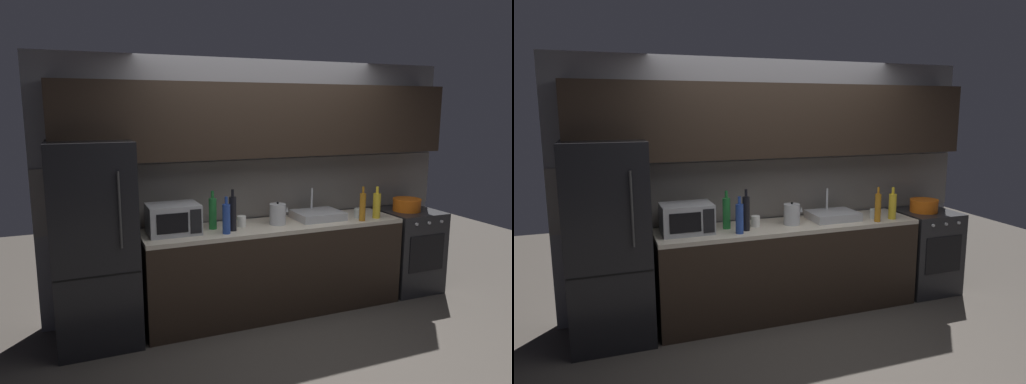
% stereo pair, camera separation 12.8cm
% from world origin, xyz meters
% --- Properties ---
extents(ground_plane, '(10.00, 10.00, 0.00)m').
position_xyz_m(ground_plane, '(0.00, 0.00, 0.00)').
color(ground_plane, '#3D3833').
extents(back_wall, '(4.34, 0.44, 2.50)m').
position_xyz_m(back_wall, '(0.00, 1.20, 1.55)').
color(back_wall, slate).
rests_on(back_wall, ground).
extents(counter_run, '(2.60, 0.60, 0.90)m').
position_xyz_m(counter_run, '(0.00, 0.90, 0.45)').
color(counter_run, black).
rests_on(counter_run, ground).
extents(refrigerator, '(0.68, 0.69, 1.76)m').
position_xyz_m(refrigerator, '(-1.68, 0.90, 0.88)').
color(refrigerator, black).
rests_on(refrigerator, ground).
extents(oven_range, '(0.60, 0.62, 0.90)m').
position_xyz_m(oven_range, '(1.64, 0.90, 0.45)').
color(oven_range, '#232326').
rests_on(oven_range, ground).
extents(microwave, '(0.46, 0.35, 0.27)m').
position_xyz_m(microwave, '(-1.00, 0.92, 1.04)').
color(microwave, '#A8AAAF').
rests_on(microwave, counter_run).
extents(sink_basin, '(0.48, 0.38, 0.30)m').
position_xyz_m(sink_basin, '(0.49, 0.93, 0.94)').
color(sink_basin, '#ADAFB5').
rests_on(sink_basin, counter_run).
extents(kettle, '(0.20, 0.16, 0.23)m').
position_xyz_m(kettle, '(0.02, 0.88, 1.00)').
color(kettle, '#B7BABF').
rests_on(kettle, counter_run).
extents(wine_bottle_amber, '(0.06, 0.06, 0.35)m').
position_xyz_m(wine_bottle_amber, '(0.87, 0.69, 1.05)').
color(wine_bottle_amber, '#B27019').
rests_on(wine_bottle_amber, counter_run).
extents(wine_bottle_green, '(0.07, 0.07, 0.36)m').
position_xyz_m(wine_bottle_green, '(-0.62, 0.94, 1.05)').
color(wine_bottle_green, '#1E6B2D').
rests_on(wine_bottle_green, counter_run).
extents(wine_bottle_yellow, '(0.08, 0.08, 0.33)m').
position_xyz_m(wine_bottle_yellow, '(1.07, 0.74, 1.04)').
color(wine_bottle_yellow, gold).
rests_on(wine_bottle_yellow, counter_run).
extents(wine_bottle_dark, '(0.07, 0.07, 0.39)m').
position_xyz_m(wine_bottle_dark, '(-0.47, 0.81, 1.06)').
color(wine_bottle_dark, black).
rests_on(wine_bottle_dark, counter_run).
extents(wine_bottle_blue, '(0.07, 0.07, 0.34)m').
position_xyz_m(wine_bottle_blue, '(-0.56, 0.73, 1.04)').
color(wine_bottle_blue, '#234299').
rests_on(wine_bottle_blue, counter_run).
extents(mug_white, '(0.09, 0.09, 0.10)m').
position_xyz_m(mug_white, '(-0.34, 0.92, 0.95)').
color(mug_white, silver).
rests_on(mug_white, counter_run).
extents(mug_orange, '(0.08, 0.08, 0.11)m').
position_xyz_m(mug_orange, '(0.11, 1.08, 0.95)').
color(mug_orange, orange).
rests_on(mug_orange, counter_run).
extents(mug_clear, '(0.09, 0.09, 0.10)m').
position_xyz_m(mug_clear, '(0.91, 0.82, 0.95)').
color(mug_clear, silver).
rests_on(mug_clear, counter_run).
extents(cooking_pot, '(0.30, 0.30, 0.14)m').
position_xyz_m(cooking_pot, '(1.59, 0.90, 0.97)').
color(cooking_pot, orange).
rests_on(cooking_pot, oven_range).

